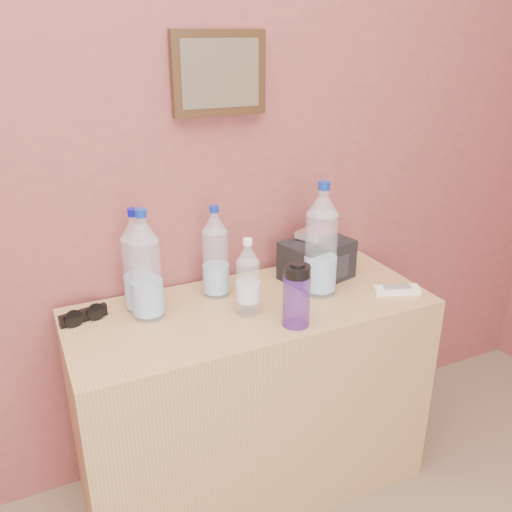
{
  "coord_description": "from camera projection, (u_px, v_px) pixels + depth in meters",
  "views": [
    {
      "loc": [
        -0.15,
        0.36,
        1.52
      ],
      "look_at": [
        0.48,
        1.71,
        0.9
      ],
      "focal_mm": 38.0,
      "sensor_mm": 36.0,
      "label": 1
    }
  ],
  "objects": [
    {
      "name": "pet_large_d",
      "position": [
        321.0,
        246.0,
        1.73
      ],
      "size": [
        0.1,
        0.1,
        0.38
      ],
      "rotation": [
        0.0,
        0.0,
        -0.36
      ],
      "color": "white",
      "rests_on": "dresser"
    },
    {
      "name": "toiletry_bag",
      "position": [
        317.0,
        257.0,
        1.87
      ],
      "size": [
        0.26,
        0.21,
        0.16
      ],
      "primitive_type": null,
      "rotation": [
        0.0,
        0.0,
        0.24
      ],
      "color": "black",
      "rests_on": "dresser"
    },
    {
      "name": "pet_large_a",
      "position": [
        146.0,
        271.0,
        1.59
      ],
      "size": [
        0.09,
        0.09,
        0.34
      ],
      "rotation": [
        0.0,
        0.0,
        -0.07
      ],
      "color": "silver",
      "rests_on": "dresser"
    },
    {
      "name": "pet_large_c",
      "position": [
        216.0,
        256.0,
        1.73
      ],
      "size": [
        0.08,
        0.08,
        0.3
      ],
      "rotation": [
        0.0,
        0.0,
        -0.11
      ],
      "color": "silver",
      "rests_on": "dresser"
    },
    {
      "name": "pet_small",
      "position": [
        248.0,
        281.0,
        1.62
      ],
      "size": [
        0.07,
        0.07,
        0.24
      ],
      "rotation": [
        0.0,
        0.0,
        0.04
      ],
      "color": "silver",
      "rests_on": "dresser"
    },
    {
      "name": "ac_remote",
      "position": [
        397.0,
        290.0,
        1.79
      ],
      "size": [
        0.16,
        0.1,
        0.02
      ],
      "primitive_type": "cube",
      "rotation": [
        0.0,
        0.0,
        -0.35
      ],
      "color": "beige",
      "rests_on": "dresser"
    },
    {
      "name": "foil_packet",
      "position": [
        315.0,
        234.0,
        1.83
      ],
      "size": [
        0.14,
        0.13,
        0.02
      ],
      "primitive_type": "cube",
      "rotation": [
        0.0,
        0.0,
        0.43
      ],
      "color": "silver",
      "rests_on": "toiletry_bag"
    },
    {
      "name": "pet_large_b",
      "position": [
        138.0,
        266.0,
        1.63
      ],
      "size": [
        0.09,
        0.09,
        0.33
      ],
      "rotation": [
        0.0,
        0.0,
        0.36
      ],
      "color": "white",
      "rests_on": "dresser"
    },
    {
      "name": "sunglasses",
      "position": [
        83.0,
        315.0,
        1.61
      ],
      "size": [
        0.15,
        0.08,
        0.04
      ],
      "primitive_type": null,
      "rotation": [
        0.0,
        0.0,
        0.23
      ],
      "color": "black",
      "rests_on": "dresser"
    },
    {
      "name": "nalgene_bottle",
      "position": [
        297.0,
        295.0,
        1.56
      ],
      "size": [
        0.08,
        0.08,
        0.2
      ],
      "rotation": [
        0.0,
        0.0,
        0.27
      ],
      "color": "#532292",
      "rests_on": "dresser"
    },
    {
      "name": "dresser",
      "position": [
        252.0,
        398.0,
        1.85
      ],
      "size": [
        1.15,
        0.48,
        0.72
      ],
      "primitive_type": "cube",
      "color": "#AC8649",
      "rests_on": "ground"
    },
    {
      "name": "picture_frame",
      "position": [
        219.0,
        73.0,
        1.64
      ],
      "size": [
        0.3,
        0.03,
        0.25
      ],
      "primitive_type": null,
      "color": "#382311",
      "rests_on": "room_shell"
    }
  ]
}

